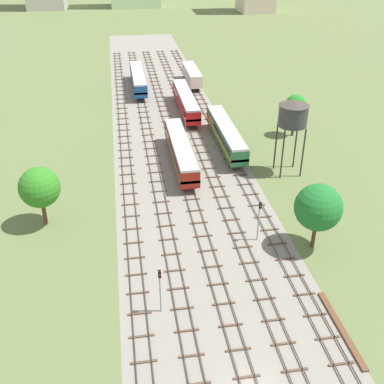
{
  "coord_description": "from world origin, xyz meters",
  "views": [
    {
      "loc": [
        -8.87,
        -23.81,
        33.94
      ],
      "look_at": [
        0.0,
        31.12,
        1.5
      ],
      "focal_mm": 43.33,
      "sensor_mm": 36.0,
      "label": 1
    }
  ],
  "objects_px": {
    "diesel_railcar_centre_right_near": "(226,133)",
    "diesel_railcar_centre_mid": "(186,101)",
    "signal_post_mid": "(160,285)",
    "water_tower": "(293,115)",
    "signal_post_near": "(185,122)",
    "diesel_railcar_left_midfar": "(138,78)",
    "freight_boxcar_centre_right_far": "(192,74)",
    "signal_post_nearest": "(259,216)",
    "diesel_railcar_centre_left_nearest": "(180,150)"
  },
  "relations": [
    {
      "from": "diesel_railcar_centre_right_near",
      "to": "diesel_railcar_centre_mid",
      "type": "relative_size",
      "value": 1.0
    },
    {
      "from": "diesel_railcar_centre_mid",
      "to": "signal_post_mid",
      "type": "xyz_separation_m",
      "value": [
        -10.8,
        -55.4,
        0.86
      ]
    },
    {
      "from": "water_tower",
      "to": "signal_post_near",
      "type": "bearing_deg",
      "value": 133.61
    },
    {
      "from": "diesel_railcar_left_midfar",
      "to": "water_tower",
      "type": "distance_m",
      "value": 50.46
    },
    {
      "from": "freight_boxcar_centre_right_far",
      "to": "signal_post_nearest",
      "type": "xyz_separation_m",
      "value": [
        -2.17,
        -64.04,
        1.09
      ]
    },
    {
      "from": "diesel_railcar_centre_right_near",
      "to": "diesel_railcar_left_midfar",
      "type": "bearing_deg",
      "value": 110.36
    },
    {
      "from": "signal_post_near",
      "to": "freight_boxcar_centre_right_far",
      "type": "bearing_deg",
      "value": 78.8
    },
    {
      "from": "diesel_railcar_centre_right_near",
      "to": "signal_post_mid",
      "type": "bearing_deg",
      "value": -111.91
    },
    {
      "from": "diesel_railcar_centre_mid",
      "to": "signal_post_nearest",
      "type": "xyz_separation_m",
      "value": [
        2.16,
        -45.16,
        0.95
      ]
    },
    {
      "from": "water_tower",
      "to": "diesel_railcar_left_midfar",
      "type": "bearing_deg",
      "value": 114.09
    },
    {
      "from": "diesel_railcar_centre_left_nearest",
      "to": "signal_post_mid",
      "type": "relative_size",
      "value": 3.76
    },
    {
      "from": "diesel_railcar_centre_left_nearest",
      "to": "signal_post_near",
      "type": "bearing_deg",
      "value": 77.08
    },
    {
      "from": "water_tower",
      "to": "signal_post_nearest",
      "type": "bearing_deg",
      "value": -119.95
    },
    {
      "from": "freight_boxcar_centre_right_far",
      "to": "water_tower",
      "type": "xyz_separation_m",
      "value": [
        7.43,
        -47.38,
        7.08
      ]
    },
    {
      "from": "diesel_railcar_left_midfar",
      "to": "freight_boxcar_centre_right_far",
      "type": "relative_size",
      "value": 1.46
    },
    {
      "from": "water_tower",
      "to": "diesel_railcar_centre_mid",
      "type": "bearing_deg",
      "value": 112.43
    },
    {
      "from": "diesel_railcar_centre_right_near",
      "to": "freight_boxcar_centre_right_far",
      "type": "bearing_deg",
      "value": 89.99
    },
    {
      "from": "diesel_railcar_left_midfar",
      "to": "signal_post_mid",
      "type": "distance_m",
      "value": 72.57
    },
    {
      "from": "diesel_railcar_centre_right_near",
      "to": "diesel_railcar_centre_mid",
      "type": "xyz_separation_m",
      "value": [
        -4.32,
        17.79,
        0.0
      ]
    },
    {
      "from": "diesel_railcar_centre_left_nearest",
      "to": "diesel_railcar_centre_right_near",
      "type": "bearing_deg",
      "value": 32.48
    },
    {
      "from": "signal_post_nearest",
      "to": "signal_post_near",
      "type": "bearing_deg",
      "value": 97.87
    },
    {
      "from": "signal_post_nearest",
      "to": "diesel_railcar_centre_right_near",
      "type": "bearing_deg",
      "value": 85.49
    },
    {
      "from": "diesel_railcar_left_midfar",
      "to": "water_tower",
      "type": "bearing_deg",
      "value": -65.91
    },
    {
      "from": "signal_post_nearest",
      "to": "diesel_railcar_centre_mid",
      "type": "bearing_deg",
      "value": 92.74
    },
    {
      "from": "diesel_railcar_centre_right_near",
      "to": "signal_post_nearest",
      "type": "bearing_deg",
      "value": -94.51
    },
    {
      "from": "diesel_railcar_centre_mid",
      "to": "diesel_railcar_left_midfar",
      "type": "bearing_deg",
      "value": 116.77
    },
    {
      "from": "diesel_railcar_centre_right_near",
      "to": "signal_post_near",
      "type": "distance_m",
      "value": 7.62
    },
    {
      "from": "diesel_railcar_centre_left_nearest",
      "to": "diesel_railcar_left_midfar",
      "type": "xyz_separation_m",
      "value": [
        -4.32,
        40.43,
        0.0
      ]
    },
    {
      "from": "diesel_railcar_centre_left_nearest",
      "to": "signal_post_near",
      "type": "height_order",
      "value": "signal_post_near"
    },
    {
      "from": "signal_post_nearest",
      "to": "signal_post_mid",
      "type": "relative_size",
      "value": 1.03
    },
    {
      "from": "freight_boxcar_centre_right_far",
      "to": "signal_post_near",
      "type": "bearing_deg",
      "value": -101.2
    },
    {
      "from": "signal_post_near",
      "to": "diesel_railcar_centre_right_near",
      "type": "bearing_deg",
      "value": -31.13
    },
    {
      "from": "diesel_railcar_centre_left_nearest",
      "to": "diesel_railcar_centre_right_near",
      "type": "relative_size",
      "value": 1.0
    },
    {
      "from": "diesel_railcar_centre_mid",
      "to": "signal_post_nearest",
      "type": "height_order",
      "value": "signal_post_nearest"
    },
    {
      "from": "signal_post_nearest",
      "to": "signal_post_mid",
      "type": "distance_m",
      "value": 16.52
    },
    {
      "from": "diesel_railcar_centre_mid",
      "to": "water_tower",
      "type": "bearing_deg",
      "value": -67.57
    },
    {
      "from": "signal_post_mid",
      "to": "water_tower",
      "type": "bearing_deg",
      "value": 50.02
    },
    {
      "from": "diesel_railcar_centre_mid",
      "to": "diesel_railcar_left_midfar",
      "type": "height_order",
      "value": "same"
    },
    {
      "from": "diesel_railcar_left_midfar",
      "to": "signal_post_mid",
      "type": "height_order",
      "value": "signal_post_mid"
    },
    {
      "from": "diesel_railcar_centre_mid",
      "to": "signal_post_near",
      "type": "bearing_deg",
      "value": -98.85
    },
    {
      "from": "water_tower",
      "to": "signal_post_near",
      "type": "relative_size",
      "value": 2.09
    },
    {
      "from": "diesel_railcar_left_midfar",
      "to": "signal_post_nearest",
      "type": "distance_m",
      "value": 63.23
    },
    {
      "from": "diesel_railcar_left_midfar",
      "to": "signal_post_mid",
      "type": "xyz_separation_m",
      "value": [
        -2.16,
        -72.53,
        0.86
      ]
    },
    {
      "from": "diesel_railcar_centre_left_nearest",
      "to": "diesel_railcar_centre_mid",
      "type": "bearing_deg",
      "value": 79.49
    },
    {
      "from": "diesel_railcar_centre_left_nearest",
      "to": "signal_post_mid",
      "type": "height_order",
      "value": "signal_post_mid"
    },
    {
      "from": "freight_boxcar_centre_right_far",
      "to": "signal_post_near",
      "type": "xyz_separation_m",
      "value": [
        -6.49,
        -32.76,
        1.04
      ]
    },
    {
      "from": "freight_boxcar_centre_right_far",
      "to": "signal_post_nearest",
      "type": "bearing_deg",
      "value": -91.94
    },
    {
      "from": "diesel_railcar_centre_left_nearest",
      "to": "water_tower",
      "type": "xyz_separation_m",
      "value": [
        16.08,
        -5.2,
        6.94
      ]
    },
    {
      "from": "diesel_railcar_centre_right_near",
      "to": "diesel_railcar_centre_mid",
      "type": "distance_m",
      "value": 18.31
    },
    {
      "from": "signal_post_near",
      "to": "signal_post_mid",
      "type": "distance_m",
      "value": 42.41
    }
  ]
}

